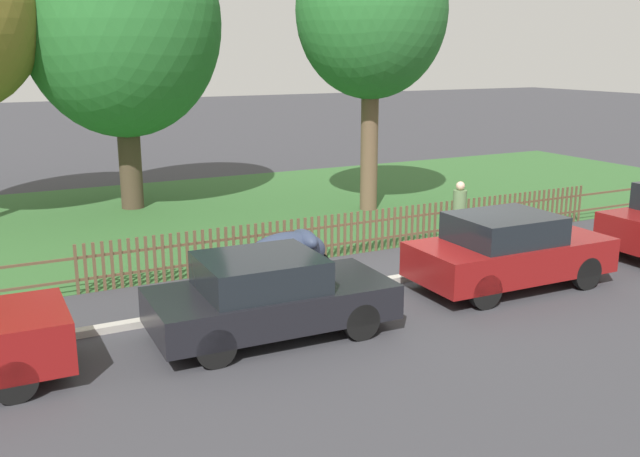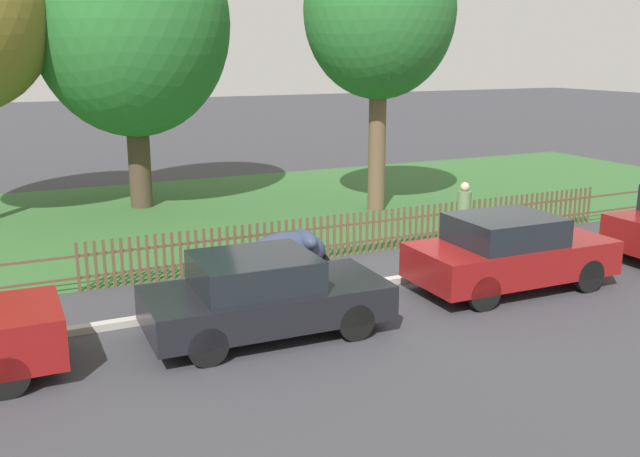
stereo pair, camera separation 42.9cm
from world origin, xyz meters
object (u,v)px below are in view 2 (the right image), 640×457
Objects in this scene: tree_behind_motorcycle at (131,24)px; parked_car_black_saloon at (263,295)px; parked_car_navy_estate at (510,252)px; pedestrian_near_fence at (464,211)px; tree_mid_park at (380,12)px; covered_motorcycle at (288,253)px.

parked_car_black_saloon is at bearing -91.71° from tree_behind_motorcycle.
pedestrian_near_fence is (1.00, 2.78, 0.14)m from parked_car_navy_estate.
tree_mid_park is at bearing 135.09° from pedestrian_near_fence.
covered_motorcycle is 0.23× the size of tree_behind_motorcycle.
pedestrian_near_fence is at bearing -53.71° from tree_behind_motorcycle.
tree_behind_motorcycle is at bearing 174.89° from pedestrian_near_fence.
covered_motorcycle is 9.84m from tree_behind_motorcycle.
pedestrian_near_fence reaches higher than parked_car_navy_estate.
tree_mid_park reaches higher than parked_car_black_saloon.
tree_behind_motorcycle is 5.39× the size of pedestrian_near_fence.
tree_mid_park reaches higher than covered_motorcycle.
tree_behind_motorcycle is (-4.74, 10.60, 4.46)m from parked_car_navy_estate.
covered_motorcycle is at bearing 154.17° from parked_car_navy_estate.
pedestrian_near_fence is (5.74, -7.82, -4.32)m from tree_behind_motorcycle.
parked_car_navy_estate is 4.23m from covered_motorcycle.
tree_behind_motorcycle is at bearing 94.86° from covered_motorcycle.
parked_car_navy_estate is 0.47× the size of tree_behind_motorcycle.
pedestrian_near_fence reaches higher than covered_motorcycle.
tree_behind_motorcycle is (-0.97, 8.69, 4.52)m from covered_motorcycle.
parked_car_navy_estate is 2.55× the size of pedestrian_near_fence.
parked_car_black_saloon is 10.85m from tree_mid_park.
parked_car_black_saloon is 2.05× the size of covered_motorcycle.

